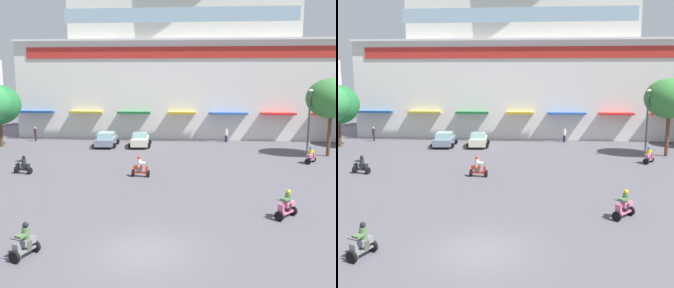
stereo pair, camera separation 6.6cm
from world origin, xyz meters
TOP-DOWN VIEW (x-y plane):
  - ground_plane at (0.00, 13.00)m, footprint 128.00×128.00m
  - colonial_building at (0.00, 35.69)m, footprint 39.36×15.64m
  - plaza_tree_1 at (14.21, 21.72)m, footprint 4.56×4.35m
  - parked_car_0 at (-7.66, 24.84)m, footprint 2.61×4.11m
  - parked_car_1 at (-4.06, 24.99)m, footprint 2.53×3.97m
  - scooter_rider_0 at (6.95, 4.68)m, footprint 1.36×1.39m
  - scooter_rider_1 at (-4.85, -0.96)m, footprint 0.93×1.41m
  - scooter_rider_2 at (11.74, 18.34)m, footprint 1.20×1.44m
  - scooter_rider_3 at (-2.12, 12.63)m, footprint 1.33×0.59m
  - scooter_rider_4 at (-11.24, 12.78)m, footprint 1.40×0.76m
  - pedestrian_0 at (5.13, 28.63)m, footprint 0.49×0.49m
  - pedestrian_1 at (-16.54, 27.51)m, footprint 0.45×0.45m
  - streetlamp_near at (12.06, 20.79)m, footprint 0.40×0.40m

SIDE VIEW (x-z plane):
  - ground_plane at x=0.00m, z-range 0.00..0.00m
  - scooter_rider_4 at x=-11.24m, z-range -0.13..1.30m
  - scooter_rider_1 at x=-4.85m, z-range -0.15..1.37m
  - scooter_rider_2 at x=11.74m, z-range -0.12..1.36m
  - scooter_rider_3 at x=-2.12m, z-range -0.14..1.41m
  - scooter_rider_0 at x=6.95m, z-range -0.13..1.43m
  - parked_car_1 at x=-4.06m, z-range 0.01..1.49m
  - parked_car_0 at x=-7.66m, z-range 0.00..1.52m
  - pedestrian_0 at x=5.13m, z-range 0.10..1.72m
  - pedestrian_1 at x=-16.54m, z-range 0.12..1.76m
  - streetlamp_near at x=12.06m, z-range 0.56..6.81m
  - plaza_tree_1 at x=14.21m, z-range 1.75..8.96m
  - colonial_building at x=0.00m, z-range -1.18..19.93m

